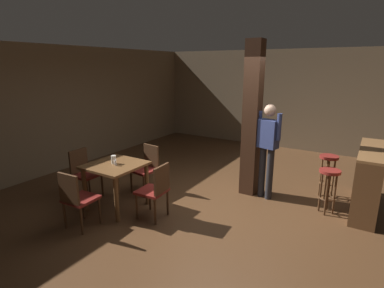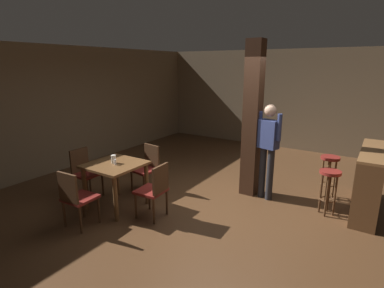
{
  "view_description": "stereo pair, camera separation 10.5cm",
  "coord_description": "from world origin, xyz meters",
  "px_view_note": "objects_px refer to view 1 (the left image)",
  "views": [
    {
      "loc": [
        2.09,
        -4.26,
        2.36
      ],
      "look_at": [
        -0.61,
        0.14,
        1.0
      ],
      "focal_mm": 28.0,
      "sensor_mm": 36.0,
      "label": 1
    },
    {
      "loc": [
        2.17,
        -4.2,
        2.36
      ],
      "look_at": [
        -0.61,
        0.14,
        1.0
      ],
      "focal_mm": 28.0,
      "sensor_mm": 36.0,
      "label": 2
    }
  ],
  "objects_px": {
    "chair_west": "(84,171)",
    "bar_stool_mid": "(328,167)",
    "bar_stool_near": "(329,181)",
    "chair_east": "(156,189)",
    "chair_south": "(76,197)",
    "napkin_cup": "(114,160)",
    "standing_person": "(268,145)",
    "bar_counter": "(368,179)",
    "dining_table": "(116,172)",
    "chair_north": "(147,166)",
    "salt_shaker": "(115,163)"
  },
  "relations": [
    {
      "from": "chair_west",
      "to": "bar_stool_mid",
      "type": "distance_m",
      "value": 4.42
    },
    {
      "from": "bar_stool_near",
      "to": "chair_east",
      "type": "bearing_deg",
      "value": -144.56
    },
    {
      "from": "chair_south",
      "to": "bar_stool_near",
      "type": "xyz_separation_m",
      "value": [
        3.05,
        2.46,
        0.05
      ]
    },
    {
      "from": "napkin_cup",
      "to": "standing_person",
      "type": "height_order",
      "value": "standing_person"
    },
    {
      "from": "chair_east",
      "to": "bar_counter",
      "type": "xyz_separation_m",
      "value": [
        2.8,
        2.1,
        0.03
      ]
    },
    {
      "from": "bar_counter",
      "to": "chair_east",
      "type": "bearing_deg",
      "value": -143.1
    },
    {
      "from": "dining_table",
      "to": "napkin_cup",
      "type": "height_order",
      "value": "napkin_cup"
    },
    {
      "from": "dining_table",
      "to": "bar_stool_mid",
      "type": "distance_m",
      "value": 3.76
    },
    {
      "from": "chair_north",
      "to": "bar_stool_near",
      "type": "xyz_separation_m",
      "value": [
        3.07,
        0.86,
        0.05
      ]
    },
    {
      "from": "dining_table",
      "to": "chair_south",
      "type": "xyz_separation_m",
      "value": [
        0.03,
        -0.81,
        -0.12
      ]
    },
    {
      "from": "bar_stool_near",
      "to": "bar_stool_mid",
      "type": "bearing_deg",
      "value": 99.08
    },
    {
      "from": "chair_south",
      "to": "salt_shaker",
      "type": "height_order",
      "value": "chair_south"
    },
    {
      "from": "dining_table",
      "to": "chair_east",
      "type": "bearing_deg",
      "value": 2.85
    },
    {
      "from": "chair_west",
      "to": "bar_counter",
      "type": "xyz_separation_m",
      "value": [
        4.4,
        2.16,
        0.03
      ]
    },
    {
      "from": "salt_shaker",
      "to": "chair_west",
      "type": "bearing_deg",
      "value": 177.87
    },
    {
      "from": "chair_west",
      "to": "bar_stool_near",
      "type": "bearing_deg",
      "value": 23.33
    },
    {
      "from": "dining_table",
      "to": "chair_north",
      "type": "bearing_deg",
      "value": 89.4
    },
    {
      "from": "bar_stool_near",
      "to": "standing_person",
      "type": "bearing_deg",
      "value": 177.12
    },
    {
      "from": "dining_table",
      "to": "salt_shaker",
      "type": "xyz_separation_m",
      "value": [
        0.06,
        -0.05,
        0.19
      ]
    },
    {
      "from": "salt_shaker",
      "to": "bar_counter",
      "type": "distance_m",
      "value": 4.18
    },
    {
      "from": "chair_east",
      "to": "bar_counter",
      "type": "relative_size",
      "value": 0.55
    },
    {
      "from": "salt_shaker",
      "to": "bar_counter",
      "type": "height_order",
      "value": "bar_counter"
    },
    {
      "from": "chair_east",
      "to": "bar_counter",
      "type": "distance_m",
      "value": 3.5
    },
    {
      "from": "dining_table",
      "to": "bar_stool_near",
      "type": "xyz_separation_m",
      "value": [
        3.08,
        1.65,
        -0.08
      ]
    },
    {
      "from": "dining_table",
      "to": "chair_east",
      "type": "xyz_separation_m",
      "value": [
        0.81,
        0.04,
        -0.12
      ]
    },
    {
      "from": "chair_south",
      "to": "bar_counter",
      "type": "distance_m",
      "value": 4.65
    },
    {
      "from": "bar_stool_near",
      "to": "chair_west",
      "type": "bearing_deg",
      "value": -156.67
    },
    {
      "from": "chair_north",
      "to": "bar_stool_near",
      "type": "bearing_deg",
      "value": 15.62
    },
    {
      "from": "chair_west",
      "to": "salt_shaker",
      "type": "height_order",
      "value": "chair_west"
    },
    {
      "from": "chair_south",
      "to": "chair_west",
      "type": "distance_m",
      "value": 1.14
    },
    {
      "from": "chair_north",
      "to": "standing_person",
      "type": "bearing_deg",
      "value": 24.33
    },
    {
      "from": "chair_north",
      "to": "bar_stool_mid",
      "type": "distance_m",
      "value": 3.33
    },
    {
      "from": "chair_north",
      "to": "napkin_cup",
      "type": "xyz_separation_m",
      "value": [
        -0.04,
        -0.79,
        0.34
      ]
    },
    {
      "from": "chair_south",
      "to": "bar_stool_near",
      "type": "distance_m",
      "value": 3.92
    },
    {
      "from": "chair_south",
      "to": "standing_person",
      "type": "distance_m",
      "value": 3.25
    },
    {
      "from": "chair_south",
      "to": "napkin_cup",
      "type": "relative_size",
      "value": 6.42
    },
    {
      "from": "bar_stool_near",
      "to": "chair_north",
      "type": "bearing_deg",
      "value": -164.38
    },
    {
      "from": "chair_north",
      "to": "bar_stool_mid",
      "type": "xyz_separation_m",
      "value": [
        2.96,
        1.51,
        0.08
      ]
    },
    {
      "from": "bar_stool_near",
      "to": "salt_shaker",
      "type": "bearing_deg",
      "value": -150.58
    },
    {
      "from": "salt_shaker",
      "to": "napkin_cup",
      "type": "bearing_deg",
      "value": 149.89
    },
    {
      "from": "chair_east",
      "to": "chair_north",
      "type": "height_order",
      "value": "same"
    },
    {
      "from": "bar_stool_mid",
      "to": "bar_stool_near",
      "type": "bearing_deg",
      "value": -80.92
    },
    {
      "from": "napkin_cup",
      "to": "salt_shaker",
      "type": "relative_size",
      "value": 1.51
    },
    {
      "from": "standing_person",
      "to": "dining_table",
      "type": "bearing_deg",
      "value": -139.87
    },
    {
      "from": "chair_east",
      "to": "napkin_cup",
      "type": "distance_m",
      "value": 0.91
    },
    {
      "from": "salt_shaker",
      "to": "chair_east",
      "type": "bearing_deg",
      "value": 6.69
    },
    {
      "from": "bar_counter",
      "to": "bar_stool_near",
      "type": "bearing_deg",
      "value": -137.48
    },
    {
      "from": "dining_table",
      "to": "chair_east",
      "type": "relative_size",
      "value": 0.97
    },
    {
      "from": "bar_stool_mid",
      "to": "dining_table",
      "type": "bearing_deg",
      "value": -142.15
    },
    {
      "from": "chair_south",
      "to": "bar_stool_mid",
      "type": "bearing_deg",
      "value": 46.65
    }
  ]
}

